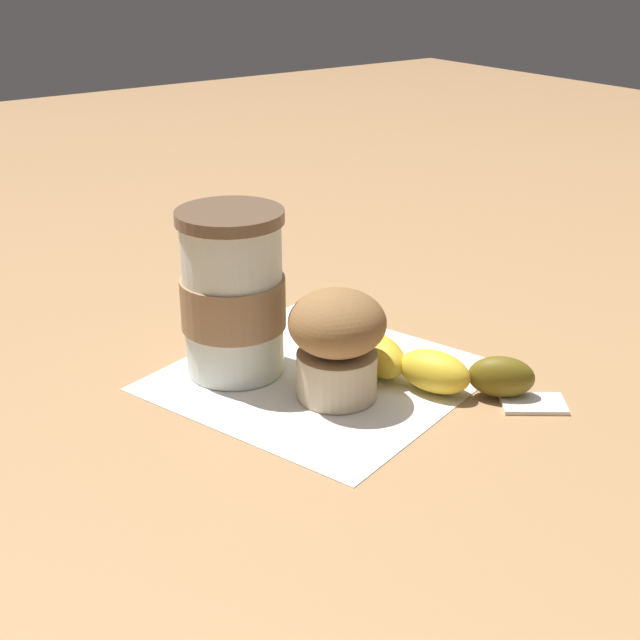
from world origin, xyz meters
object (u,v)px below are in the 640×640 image
muffin (337,340)px  sugar_packet (534,402)px  coffee_cup (233,294)px  banana (411,359)px

muffin → sugar_packet: 0.16m
sugar_packet → muffin: bearing=138.6°
coffee_cup → muffin: (0.04, -0.09, -0.02)m
banana → sugar_packet: bearing=-62.1°
coffee_cup → banana: coffee_cup is taller
banana → coffee_cup: bearing=137.7°
muffin → banana: muffin is taller
muffin → sugar_packet: (0.12, -0.10, -0.05)m
coffee_cup → sugar_packet: 0.26m
muffin → banana: 0.08m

